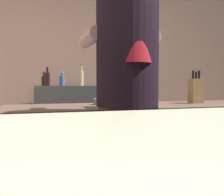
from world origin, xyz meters
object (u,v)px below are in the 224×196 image
Objects in this scene: bottle_vinegar at (47,78)px; bottle_olive_oil at (62,80)px; chefs_knife at (144,105)px; bottle_hot_sauce at (44,80)px; bartender at (128,92)px; mixing_bowl at (104,101)px; bottle_soy at (81,78)px; knife_block at (196,90)px.

bottle_olive_oil is at bearing 39.63° from bottle_vinegar.
chefs_knife is at bearing -64.55° from bottle_vinegar.
bottle_vinegar is 1.30× the size of bottle_hot_sauce.
bartender is 10.70× the size of mixing_bowl.
bottle_soy is at bearing -0.15° from bottle_hot_sauce.
bartender is 6.69× the size of bottle_soy.
bottle_hot_sauce reaches higher than chefs_knife.
bottle_hot_sauce is (-0.22, -0.03, -0.00)m from bottle_olive_oil.
bottle_soy is at bearing 116.96° from knife_block.
knife_block is 1.01× the size of bottle_soy.
chefs_knife is at bearing -35.69° from bartender.
bottle_hot_sauce is at bearing 10.76° from bartender.
mixing_bowl is at bearing -81.74° from bottle_olive_oil.
bartender is at bearing -92.00° from bottle_soy.
bartender is 7.37× the size of chefs_knife.
bottle_olive_oil is at bearing 8.18° from bottle_hot_sauce.
bottle_hot_sauce reaches higher than mixing_bowl.
knife_block reaches higher than mixing_bowl.
mixing_bowl is 0.62× the size of bottle_soy.
bottle_hot_sauce is (-0.04, 0.12, -0.02)m from bottle_vinegar.
knife_block is at bearing -63.04° from bottle_soy.
bartender reaches higher than bottle_soy.
bottle_vinegar is at bearing -73.20° from bottle_hot_sauce.
bottle_vinegar is (-0.35, 1.74, 0.11)m from bartender.
bottle_soy is 0.46m from bottle_hot_sauce.
bottle_vinegar is 0.13m from bottle_hot_sauce.
mixing_bowl is 1.31m from bottle_soy.
bottle_soy reaches higher than chefs_knife.
chefs_knife is at bearing -171.73° from knife_block.
bottle_vinegar is at bearing 131.62° from knife_block.
knife_block is at bearing -50.04° from bottle_hot_sauce.
knife_block is at bearing -59.24° from bartender.
bartender reaches higher than knife_block.
bottle_soy is 1.20× the size of bottle_vinegar.
bartender reaches higher than bottle_vinegar.
bartender is 7.99× the size of bottle_vinegar.
bartender reaches higher than bottle_olive_oil.
bottle_olive_oil is at bearing 86.60° from chefs_knife.
bottle_hot_sauce is at bearing 107.64° from mixing_bowl.
chefs_knife is 1.41× the size of bottle_hot_sauce.
knife_block is 1.54× the size of bottle_olive_oil.
bottle_hot_sauce is (-0.41, 1.29, 0.18)m from mixing_bowl.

